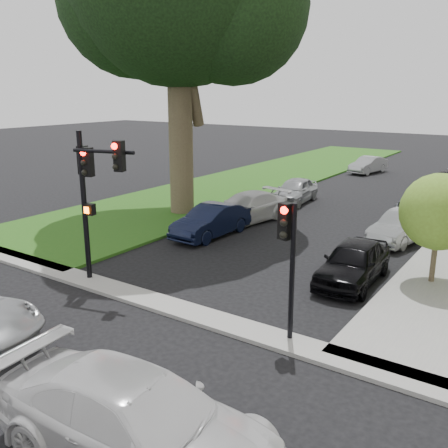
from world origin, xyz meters
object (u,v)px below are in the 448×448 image
Objects in this scene: car_parked_6 at (246,208)px; car_parked_2 at (426,203)px; car_parked_0 at (353,262)px; car_cross_far at (137,422)px; car_parked_5 at (211,221)px; car_parked_7 at (295,191)px; traffic_signal_secondary at (288,246)px; small_tree_a at (439,212)px; car_parked_1 at (402,227)px; traffic_signal_main at (92,181)px; car_parked_9 at (368,165)px; car_parked_3 at (447,182)px.

car_parked_2 is at bearing 54.19° from car_parked_6.
car_cross_far is at bearing -92.97° from car_parked_0.
car_parked_5 is 1.02× the size of car_parked_7.
traffic_signal_secondary reaches higher than car_parked_0.
small_tree_a reaches higher than car_parked_5.
car_parked_0 is 1.02× the size of car_parked_7.
car_parked_7 reaches higher than car_parked_1.
car_cross_far is at bearing -84.38° from car_parked_2.
car_cross_far is 14.29m from car_parked_5.
car_parked_1 is (0.09, 10.79, -1.96)m from traffic_signal_secondary.
traffic_signal_main is 1.20× the size of car_parked_0.
car_parked_1 is (0.18, 16.29, -0.16)m from car_cross_far.
car_parked_9 is (-7.21, 33.72, -0.18)m from car_cross_far.
car_parked_0 reaches higher than car_parked_9.
car_parked_3 is at bearing 88.99° from car_parked_0.
car_parked_0 is 0.99× the size of car_parked_3.
small_tree_a reaches higher than car_parked_1.
traffic_signal_main reaches higher than traffic_signal_secondary.
car_parked_1 is at bearing 55.57° from traffic_signal_main.
traffic_signal_secondary is 0.82× the size of car_parked_2.
car_parked_1 is 8.41m from car_parked_5.
car_parked_5 is at bearing 177.18° from small_tree_a.
car_parked_3 is 0.86× the size of car_parked_6.
car_cross_far is at bearing -57.53° from car_parked_5.
car_parked_9 is at bearing 101.14° from car_parked_6.
car_parked_5 reaches higher than car_parked_2.
car_parked_5 is (-7.42, -3.96, 0.04)m from car_parked_1.
car_parked_5 reaches higher than car_parked_1.
car_parked_1 is 0.94× the size of car_parked_3.
traffic_signal_secondary is at bearing -92.45° from car_parked_0.
car_cross_far reaches higher than car_parked_9.
small_tree_a is 1.02× the size of traffic_signal_secondary.
traffic_signal_main is 24.27m from car_parked_3.
small_tree_a is 0.67× the size of car_cross_far.
car_parked_5 is 0.86× the size of car_parked_6.
car_parked_1 is at bearing -90.88° from car_parked_3.
car_parked_3 is at bearing 73.98° from car_parked_6.
car_parked_7 reaches higher than car_parked_5.
car_cross_far is (7.19, -5.54, -2.75)m from traffic_signal_main.
car_parked_0 is (0.08, 10.52, -0.09)m from car_cross_far.
small_tree_a is at bearing 27.47° from car_parked_0.
car_parked_6 is (-7.10, -6.61, 0.10)m from car_parked_2.
car_parked_7 is 12.97m from car_parked_9.
car_parked_3 reaches higher than car_parked_0.
car_parked_3 is 1.03× the size of car_parked_7.
traffic_signal_main reaches higher than car_parked_3.
traffic_signal_main reaches higher than car_parked_5.
traffic_signal_secondary reaches higher than car_parked_6.
car_parked_7 is (-7.39, 4.47, 0.05)m from car_parked_1.
car_parked_7 is (-0.02, 15.22, -2.85)m from traffic_signal_main.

